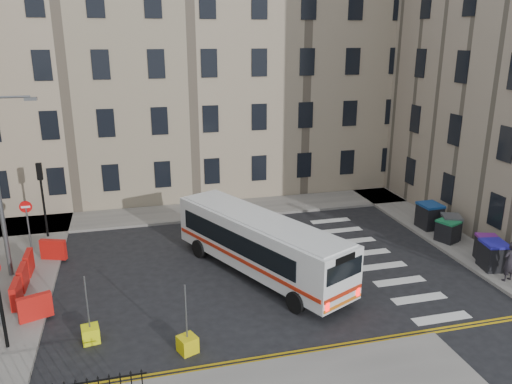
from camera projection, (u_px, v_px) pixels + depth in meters
name	position (u px, v px, depth m)	size (l,w,h in m)	color
ground	(295.00, 265.00, 24.10)	(120.00, 120.00, 0.00)	black
pavement_north	(157.00, 215.00, 30.58)	(36.00, 3.20, 0.15)	slate
pavement_east	(416.00, 219.00, 29.93)	(2.40, 26.00, 0.15)	slate
terrace_north	(128.00, 66.00, 34.17)	(38.30, 10.80, 17.20)	gray
traffic_light_nw	(42.00, 188.00, 26.36)	(0.28, 0.22, 4.10)	black
no_entry_north	(27.00, 216.00, 24.63)	(0.60, 0.08, 3.00)	#595B5E
roadworks_barriers	(32.00, 276.00, 21.52)	(1.66, 6.26, 1.00)	red
bus	(260.00, 242.00, 22.74)	(6.30, 9.95, 2.71)	silver
wheelie_bin_a	(493.00, 255.00, 23.19)	(1.24, 1.37, 1.32)	black
wheelie_bin_b	(487.00, 249.00, 24.04)	(1.26, 1.35, 1.23)	black
wheelie_bin_c	(447.00, 231.00, 26.36)	(1.22, 1.30, 1.14)	black
wheelie_bin_d	(451.00, 226.00, 26.89)	(1.30, 1.38, 1.22)	black
wheelie_bin_e	(429.00, 216.00, 28.19)	(1.16, 1.32, 1.42)	black
pedestrian	(509.00, 261.00, 21.97)	(0.67, 0.44, 1.84)	black
bollard_yellow	(91.00, 334.00, 17.94)	(0.60, 0.60, 0.60)	#ECF30D
bollard_chevron	(188.00, 344.00, 17.35)	(0.60, 0.60, 0.60)	#D9C60C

